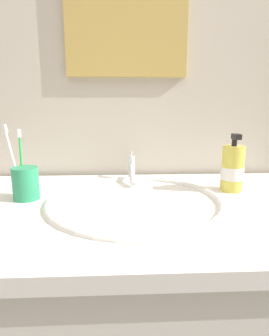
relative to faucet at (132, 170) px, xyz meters
name	(u,v)px	position (x,y,z in m)	size (l,w,h in m)	color
tiled_wall_back	(127,87)	(-0.01, 0.12, 0.29)	(2.39, 0.04, 2.40)	beige
sink_basin	(135,213)	(0.00, -0.23, -0.07)	(0.50, 0.50, 0.10)	white
faucet	(132,170)	(0.00, 0.00, 0.00)	(0.02, 0.17, 0.09)	silver
toothbrush_cup	(26,183)	(-0.31, -0.19, 0.01)	(0.07, 0.07, 0.09)	#2D9966
toothbrush_green	(21,158)	(-0.33, -0.16, 0.07)	(0.02, 0.04, 0.19)	green
toothbrush_white	(12,156)	(-0.35, -0.16, 0.08)	(0.06, 0.03, 0.21)	white
soap_dispenser	(232,169)	(0.31, -0.14, 0.03)	(0.07, 0.07, 0.18)	#DBCC4C
wall_mirror	(126,2)	(-0.01, 0.09, 0.57)	(0.43, 0.02, 0.49)	tan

